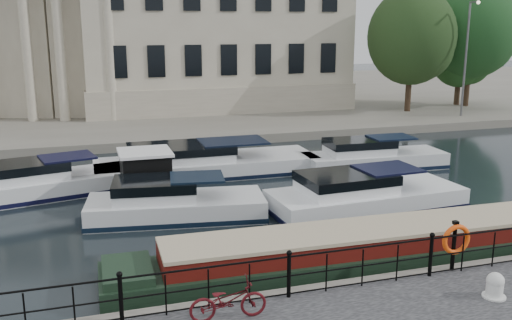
% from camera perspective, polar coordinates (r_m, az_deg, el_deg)
% --- Properties ---
extents(ground_plane, '(160.00, 160.00, 0.00)m').
position_cam_1_polar(ground_plane, '(16.55, 0.44, -11.84)').
color(ground_plane, black).
rests_on(ground_plane, ground).
extents(far_bank, '(120.00, 42.00, 0.55)m').
position_cam_1_polar(far_bank, '(53.87, -12.50, 5.89)').
color(far_bank, '#6B665B').
rests_on(far_bank, ground_plane).
extents(railing, '(24.14, 0.14, 1.22)m').
position_cam_1_polar(railing, '(14.12, 3.31, -11.14)').
color(railing, black).
rests_on(railing, near_quay).
extents(civic_building, '(53.55, 31.84, 16.85)m').
position_cam_1_polar(civic_building, '(49.08, -13.62, 13.05)').
color(civic_building, '#ADA38C').
rests_on(civic_building, far_bank).
extents(lamp_posts, '(8.24, 1.55, 8.07)m').
position_cam_1_polar(lamp_posts, '(46.51, 24.06, 9.51)').
color(lamp_posts, '#59595B').
rests_on(lamp_posts, far_bank).
extents(bicycle, '(1.80, 0.69, 0.93)m').
position_cam_1_polar(bicycle, '(13.22, -2.82, -13.83)').
color(bicycle, '#4A0D12').
rests_on(bicycle, near_quay).
extents(mooring_bollard, '(0.57, 0.57, 0.64)m').
position_cam_1_polar(mooring_bollard, '(15.39, 22.78, -11.51)').
color(mooring_bollard, silver).
rests_on(mooring_bollard, near_quay).
extents(life_ring_post, '(0.86, 0.22, 1.40)m').
position_cam_1_polar(life_ring_post, '(16.32, 19.35, -7.58)').
color(life_ring_post, black).
rests_on(life_ring_post, near_quay).
extents(narrowboat, '(16.25, 2.57, 1.59)m').
position_cam_1_polar(narrowboat, '(17.77, 11.94, -9.03)').
color(narrowboat, black).
rests_on(narrowboat, ground_plane).
extents(harbour_hut, '(2.86, 2.38, 2.18)m').
position_cam_1_polar(harbour_hut, '(23.60, -10.95, -1.83)').
color(harbour_hut, '#6B665B').
rests_on(harbour_hut, ground_plane).
extents(cabin_cruisers, '(22.93, 10.34, 1.99)m').
position_cam_1_polar(cabin_cruisers, '(25.06, -2.57, -2.08)').
color(cabin_cruisers, silver).
rests_on(cabin_cruisers, ground_plane).
extents(trees, '(12.94, 7.90, 10.05)m').
position_cam_1_polar(trees, '(47.79, 18.91, 11.40)').
color(trees, black).
rests_on(trees, far_bank).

